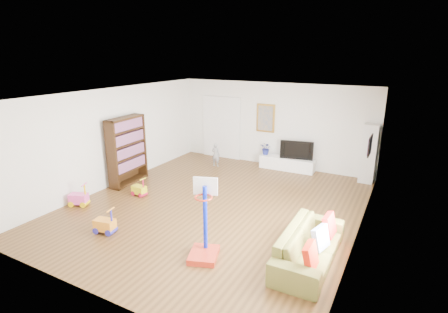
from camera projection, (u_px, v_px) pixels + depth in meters
The scene contains 25 objects.
floor at pixel (216, 205), 8.55m from camera, with size 6.50×7.50×0.00m, color brown.
ceiling at pixel (215, 94), 7.78m from camera, with size 6.50×7.50×0.00m, color white.
wall_back at pixel (273, 125), 11.33m from camera, with size 6.50×0.00×2.70m, color silver.
wall_front at pixel (86, 216), 5.01m from camera, with size 6.50×0.00×2.70m, color white.
wall_left at pixel (114, 137), 9.65m from camera, with size 0.00×7.50×2.70m, color silver.
wall_right at pixel (363, 175), 6.68m from camera, with size 0.00×7.50×2.70m, color silver.
navy_accent at pixel (374, 135), 7.73m from camera, with size 0.01×3.20×1.70m, color black.
olive_wainscot at pixel (367, 191), 8.11m from camera, with size 0.01×3.20×1.00m, color brown.
doorway at pixel (221, 128), 12.25m from camera, with size 1.45×0.06×2.10m, color white.
painting_back at pixel (266, 118), 11.35m from camera, with size 0.62×0.06×0.92m, color gold.
artwork_right at pixel (370, 145), 8.01m from camera, with size 0.04×0.56×0.46m, color #7F3F8C.
media_console at pixel (287, 164), 11.12m from camera, with size 1.73×0.43×0.40m, color white.
tall_cabinet at pixel (369, 154), 9.89m from camera, with size 0.40×0.40×1.70m, color silver.
bookshelf at pixel (127, 151), 9.81m from camera, with size 0.34×1.30×1.90m, color #331D0C.
sofa at pixel (309, 245), 6.19m from camera, with size 2.13×0.83×0.62m, color brown.
basketball_hoop at pixel (203, 221), 6.17m from camera, with size 0.51×0.62×1.49m, color red.
ride_on_yellow at pixel (139, 187), 9.09m from camera, with size 0.37×0.23×0.49m, color yellow.
ride_on_orange at pixel (104, 220), 7.19m from camera, with size 0.42×0.26×0.56m, color orange.
ride_on_pink at pixel (78, 195), 8.48m from camera, with size 0.42×0.26×0.56m, color #F950B2.
child at pixel (216, 155), 11.41m from camera, with size 0.29×0.19×0.78m, color gray.
tv at pixel (297, 149), 10.89m from camera, with size 1.02×0.13×0.59m, color black.
vase_plant at pixel (266, 148), 11.34m from camera, with size 0.37×0.32×0.41m, color navy.
pillow_left at pixel (311, 256), 5.54m from camera, with size 0.11×0.41×0.41m, color red.
pillow_center at pixel (321, 238), 6.09m from camera, with size 0.11×0.40×0.40m, color white.
pillow_right at pixel (329, 225), 6.53m from camera, with size 0.11×0.41×0.41m, color red.
Camera 1 is at (3.91, -6.81, 3.60)m, focal length 28.00 mm.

